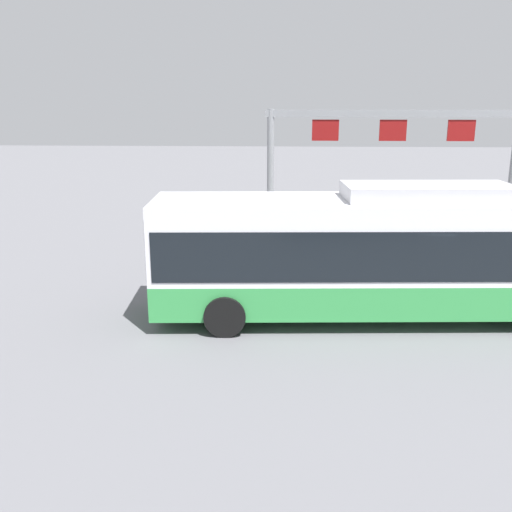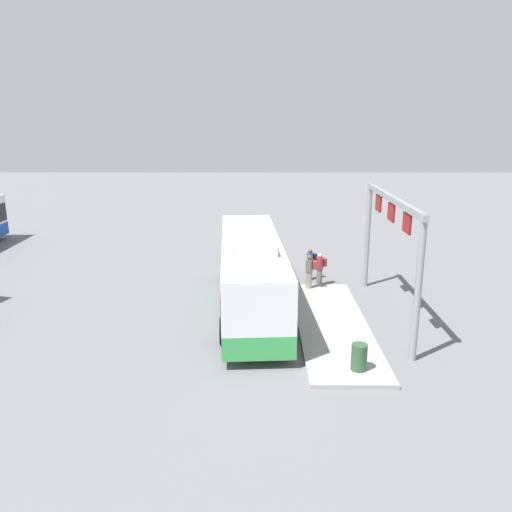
{
  "view_description": "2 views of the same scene",
  "coord_description": "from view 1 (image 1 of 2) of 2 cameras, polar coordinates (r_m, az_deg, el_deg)",
  "views": [
    {
      "loc": [
        2.66,
        13.94,
        5.38
      ],
      "look_at": [
        3.38,
        -0.36,
        1.5
      ],
      "focal_mm": 39.63,
      "sensor_mm": 36.0,
      "label": 1
    },
    {
      "loc": [
        -21.37,
        -0.31,
        8.14
      ],
      "look_at": [
        2.54,
        -0.2,
        1.71
      ],
      "focal_mm": 35.76,
      "sensor_mm": 36.0,
      "label": 2
    }
  ],
  "objects": [
    {
      "name": "ground_plane",
      "position": [
        15.18,
        12.86,
        -6.0
      ],
      "size": [
        120.0,
        120.0,
        0.0
      ],
      "primitive_type": "plane",
      "color": "slate"
    },
    {
      "name": "person_boarding",
      "position": [
        17.31,
        4.0,
        0.64
      ],
      "size": [
        0.38,
        0.55,
        1.67
      ],
      "rotation": [
        0.0,
        0.0,
        1.46
      ],
      "color": "gray",
      "rests_on": "platform_curb"
    },
    {
      "name": "platform_sign_gantry",
      "position": [
        20.05,
        13.51,
        10.0
      ],
      "size": [
        8.63,
        0.24,
        5.2
      ],
      "color": "gray",
      "rests_on": "ground"
    },
    {
      "name": "bus_main",
      "position": [
        14.64,
        13.3,
        0.64
      ],
      "size": [
        11.98,
        3.23,
        3.46
      ],
      "rotation": [
        0.0,
        0.0,
        0.06
      ],
      "color": "green",
      "rests_on": "ground"
    },
    {
      "name": "person_waiting_near",
      "position": [
        17.62,
        -2.07,
        0.39
      ],
      "size": [
        0.54,
        0.61,
        1.67
      ],
      "rotation": [
        0.0,
        0.0,
        2.13
      ],
      "color": "#334C8C",
      "rests_on": "ground"
    },
    {
      "name": "platform_curb",
      "position": [
        18.69,
        17.66,
        -2.05
      ],
      "size": [
        10.0,
        2.8,
        0.16
      ],
      "primitive_type": "cube",
      "color": "#9E9E99",
      "rests_on": "ground"
    },
    {
      "name": "person_waiting_mid",
      "position": [
        17.95,
        1.02,
        0.67
      ],
      "size": [
        0.54,
        0.6,
        1.67
      ],
      "rotation": [
        0.0,
        0.0,
        2.15
      ],
      "color": "slate",
      "rests_on": "ground"
    }
  ]
}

